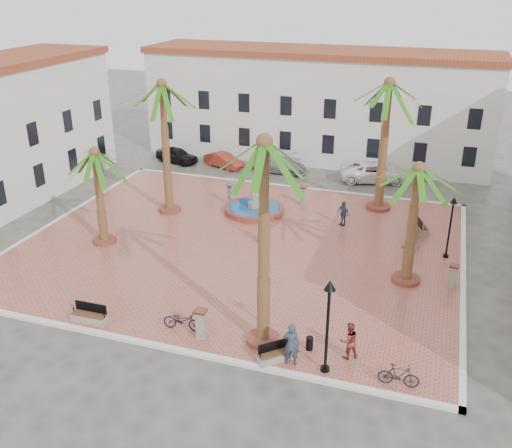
{
  "coord_description": "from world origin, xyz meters",
  "views": [
    {
      "loc": [
        10.96,
        -29.65,
        15.32
      ],
      "look_at": [
        1.0,
        0.0,
        1.6
      ],
      "focal_mm": 40.0,
      "sensor_mm": 36.0,
      "label": 1
    }
  ],
  "objects_px": {
    "bench_ne": "(420,227)",
    "pedestrian_east": "(410,245)",
    "palm_e": "(417,183)",
    "bench_s": "(90,317)",
    "cyclist_a": "(291,344)",
    "car_white": "(375,172)",
    "car_silver": "(279,164)",
    "bench_se": "(276,356)",
    "bollard_n": "(303,195)",
    "bollard_e": "(453,276)",
    "pedestrian_fountain_b": "(343,213)",
    "car_red": "(224,160)",
    "car_black": "(177,155)",
    "bench_e": "(415,239)",
    "litter_bin": "(310,343)",
    "bicycle_b": "(399,375)",
    "bollard_se": "(201,323)",
    "palm_nw": "(162,98)",
    "lamppost_e": "(451,217)",
    "pedestrian_fountain_a": "(262,230)",
    "palm_ne": "(388,97)",
    "lamppost_s": "(328,311)",
    "cyclist_b": "(349,341)",
    "pedestrian_north": "(230,193)",
    "palm_sw": "(96,164)",
    "bicycle_a": "(182,320)",
    "palm_s": "(264,164)"
  },
  "relations": [
    {
      "from": "bollard_e",
      "to": "pedestrian_fountain_b",
      "type": "height_order",
      "value": "pedestrian_fountain_b"
    },
    {
      "from": "car_silver",
      "to": "bicycle_b",
      "type": "bearing_deg",
      "value": -153.02
    },
    {
      "from": "pedestrian_fountain_a",
      "to": "car_black",
      "type": "xyz_separation_m",
      "value": [
        -12.31,
        13.56,
        -0.25
      ]
    },
    {
      "from": "bench_ne",
      "to": "pedestrian_north",
      "type": "height_order",
      "value": "pedestrian_north"
    },
    {
      "from": "palm_nw",
      "to": "lamppost_e",
      "type": "relative_size",
      "value": 2.43
    },
    {
      "from": "palm_e",
      "to": "bench_s",
      "type": "distance_m",
      "value": 17.3
    },
    {
      "from": "bicycle_b",
      "to": "car_white",
      "type": "xyz_separation_m",
      "value": [
        -4.39,
        25.09,
        0.12
      ]
    },
    {
      "from": "palm_sw",
      "to": "cyclist_b",
      "type": "bearing_deg",
      "value": -22.42
    },
    {
      "from": "palm_ne",
      "to": "lamppost_e",
      "type": "bearing_deg",
      "value": -53.31
    },
    {
      "from": "pedestrian_north",
      "to": "car_white",
      "type": "relative_size",
      "value": 0.3
    },
    {
      "from": "bench_s",
      "to": "pedestrian_north",
      "type": "relative_size",
      "value": 1.06
    },
    {
      "from": "bench_se",
      "to": "lamppost_e",
      "type": "distance_m",
      "value": 14.34
    },
    {
      "from": "car_white",
      "to": "bicycle_b",
      "type": "bearing_deg",
      "value": 174.91
    },
    {
      "from": "litter_bin",
      "to": "bicycle_b",
      "type": "xyz_separation_m",
      "value": [
        3.95,
        -1.23,
        0.19
      ]
    },
    {
      "from": "cyclist_a",
      "to": "car_white",
      "type": "relative_size",
      "value": 0.35
    },
    {
      "from": "palm_nw",
      "to": "palm_ne",
      "type": "distance_m",
      "value": 14.68
    },
    {
      "from": "bench_ne",
      "to": "bicycle_b",
      "type": "height_order",
      "value": "bicycle_b"
    },
    {
      "from": "bench_se",
      "to": "bollard_se",
      "type": "bearing_deg",
      "value": 129.04
    },
    {
      "from": "litter_bin",
      "to": "car_silver",
      "type": "xyz_separation_m",
      "value": [
        -8.37,
        23.63,
        0.21
      ]
    },
    {
      "from": "palm_sw",
      "to": "car_red",
      "type": "xyz_separation_m",
      "value": [
        1.32,
        16.69,
        -4.57
      ]
    },
    {
      "from": "car_red",
      "to": "car_white",
      "type": "xyz_separation_m",
      "value": [
        12.85,
        0.46,
        0.16
      ]
    },
    {
      "from": "palm_ne",
      "to": "lamppost_s",
      "type": "xyz_separation_m",
      "value": [
        0.28,
        -18.92,
        -4.91
      ]
    },
    {
      "from": "bollard_n",
      "to": "car_red",
      "type": "bearing_deg",
      "value": 142.55
    },
    {
      "from": "car_red",
      "to": "bollard_se",
      "type": "bearing_deg",
      "value": -139.22
    },
    {
      "from": "palm_e",
      "to": "bench_ne",
      "type": "xyz_separation_m",
      "value": [
        0.29,
        7.06,
        -5.33
      ]
    },
    {
      "from": "palm_nw",
      "to": "bollard_e",
      "type": "distance_m",
      "value": 20.81
    },
    {
      "from": "palm_s",
      "to": "car_white",
      "type": "bearing_deg",
      "value": 86.0
    },
    {
      "from": "pedestrian_fountain_b",
      "to": "car_red",
      "type": "bearing_deg",
      "value": 175.54
    },
    {
      "from": "bench_se",
      "to": "bollard_n",
      "type": "distance_m",
      "value": 18.24
    },
    {
      "from": "bollard_e",
      "to": "car_black",
      "type": "distance_m",
      "value": 28.27
    },
    {
      "from": "car_silver",
      "to": "car_white",
      "type": "distance_m",
      "value": 7.93
    },
    {
      "from": "bench_s",
      "to": "palm_s",
      "type": "bearing_deg",
      "value": 7.07
    },
    {
      "from": "lamppost_s",
      "to": "pedestrian_east",
      "type": "xyz_separation_m",
      "value": [
        2.45,
        11.68,
        -2.06
      ]
    },
    {
      "from": "bicycle_a",
      "to": "car_red",
      "type": "xyz_separation_m",
      "value": [
        -7.33,
        23.77,
        -0.03
      ]
    },
    {
      "from": "bollard_e",
      "to": "pedestrian_fountain_a",
      "type": "relative_size",
      "value": 0.83
    },
    {
      "from": "bench_s",
      "to": "cyclist_b",
      "type": "xyz_separation_m",
      "value": [
        12.13,
        1.19,
        0.59
      ]
    },
    {
      "from": "bench_ne",
      "to": "pedestrian_east",
      "type": "height_order",
      "value": "pedestrian_east"
    },
    {
      "from": "palm_nw",
      "to": "car_red",
      "type": "xyz_separation_m",
      "value": [
        -0.21,
        10.83,
        -7.43
      ]
    },
    {
      "from": "bench_ne",
      "to": "pedestrian_fountain_a",
      "type": "distance_m",
      "value": 10.41
    },
    {
      "from": "car_silver",
      "to": "bench_s",
      "type": "bearing_deg",
      "value": 175.92
    },
    {
      "from": "litter_bin",
      "to": "car_black",
      "type": "xyz_separation_m",
      "value": [
        -17.73,
        23.36,
        0.21
      ]
    },
    {
      "from": "palm_ne",
      "to": "bench_se",
      "type": "xyz_separation_m",
      "value": [
        -1.85,
        -18.9,
        -7.58
      ]
    },
    {
      "from": "palm_ne",
      "to": "palm_e",
      "type": "bearing_deg",
      "value": -74.55
    },
    {
      "from": "bench_s",
      "to": "pedestrian_fountain_b",
      "type": "xyz_separation_m",
      "value": [
        9.26,
        15.21,
        0.58
      ]
    },
    {
      "from": "cyclist_b",
      "to": "bench_s",
      "type": "bearing_deg",
      "value": -27.72
    },
    {
      "from": "bench_e",
      "to": "litter_bin",
      "type": "xyz_separation_m",
      "value": [
        -3.55,
        -12.6,
        0.02
      ]
    },
    {
      "from": "pedestrian_north",
      "to": "car_white",
      "type": "xyz_separation_m",
      "value": [
        9.09,
        8.69,
        -0.21
      ]
    },
    {
      "from": "palm_nw",
      "to": "bicycle_a",
      "type": "distance_m",
      "value": 16.52
    },
    {
      "from": "car_silver",
      "to": "bench_ne",
      "type": "bearing_deg",
      "value": -125.79
    },
    {
      "from": "pedestrian_fountain_a",
      "to": "car_black",
      "type": "bearing_deg",
      "value": 89.55
    }
  ]
}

